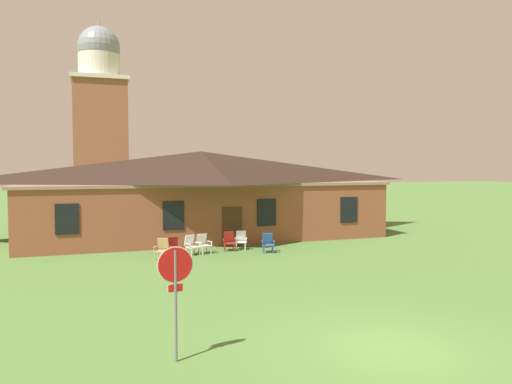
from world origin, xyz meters
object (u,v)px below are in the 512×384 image
at_px(lawn_chair_middle, 203,243).
at_px(lawn_chair_under_eave, 268,242).
at_px(lawn_chair_near_door, 174,246).
at_px(lawn_chair_by_porch, 162,248).
at_px(lawn_chair_right_end, 229,241).
at_px(stop_sign, 175,280).
at_px(lawn_chair_far_side, 241,240).
at_px(lawn_chair_left_end, 191,245).

relative_size(lawn_chair_middle, lawn_chair_under_eave, 1.00).
distance_m(lawn_chair_near_door, lawn_chair_under_eave, 4.67).
height_order(lawn_chair_by_porch, lawn_chair_near_door, same).
relative_size(lawn_chair_by_porch, lawn_chair_right_end, 1.00).
bearing_deg(lawn_chair_middle, lawn_chair_right_end, 14.02).
height_order(stop_sign, lawn_chair_near_door, stop_sign).
bearing_deg(lawn_chair_middle, stop_sign, -105.45).
bearing_deg(lawn_chair_far_side, lawn_chair_right_end, -163.92).
distance_m(lawn_chair_left_end, lawn_chair_middle, 0.67).
bearing_deg(lawn_chair_right_end, lawn_chair_left_end, -164.97).
height_order(lawn_chair_by_porch, lawn_chair_left_end, same).
distance_m(lawn_chair_by_porch, lawn_chair_middle, 2.30).
bearing_deg(lawn_chair_right_end, lawn_chair_near_door, -164.24).
bearing_deg(lawn_chair_far_side, lawn_chair_middle, -165.29).
bearing_deg(lawn_chair_right_end, lawn_chair_middle, -165.98).
height_order(stop_sign, lawn_chair_right_end, stop_sign).
distance_m(lawn_chair_right_end, lawn_chair_under_eave, 2.05).
bearing_deg(lawn_chair_by_porch, lawn_chair_near_door, 26.99).
bearing_deg(stop_sign, lawn_chair_right_end, 69.38).
height_order(lawn_chair_near_door, lawn_chair_right_end, same).
bearing_deg(lawn_chair_left_end, lawn_chair_under_eave, -8.92).
bearing_deg(lawn_chair_near_door, lawn_chair_middle, 17.33).
height_order(lawn_chair_near_door, lawn_chair_middle, same).
bearing_deg(stop_sign, lawn_chair_middle, 74.55).
bearing_deg(lawn_chair_by_porch, lawn_chair_right_end, 17.81).
relative_size(stop_sign, lawn_chair_right_end, 2.69).
bearing_deg(lawn_chair_right_end, lawn_chair_far_side, 16.08).
xyz_separation_m(stop_sign, lawn_chair_right_end, (4.99, 13.27, -1.32)).
xyz_separation_m(lawn_chair_middle, lawn_chair_far_side, (2.12, 0.56, 0.00)).
height_order(lawn_chair_left_end, lawn_chair_middle, same).
xyz_separation_m(lawn_chair_near_door, lawn_chair_middle, (1.54, 0.48, 0.00)).
relative_size(lawn_chair_near_door, lawn_chair_left_end, 1.00).
relative_size(lawn_chair_near_door, lawn_chair_far_side, 1.00).
xyz_separation_m(lawn_chair_by_porch, lawn_chair_under_eave, (5.27, 0.01, 0.00)).
relative_size(lawn_chair_right_end, lawn_chair_under_eave, 1.00).
relative_size(lawn_chair_by_porch, lawn_chair_under_eave, 1.00).
distance_m(stop_sign, lawn_chair_by_porch, 12.27).
relative_size(stop_sign, lawn_chair_middle, 2.69).
bearing_deg(lawn_chair_far_side, lawn_chair_left_end, -164.70).
bearing_deg(stop_sign, lawn_chair_under_eave, 61.12).
bearing_deg(stop_sign, lawn_chair_far_side, 67.10).
distance_m(lawn_chair_middle, lawn_chair_under_eave, 3.22).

